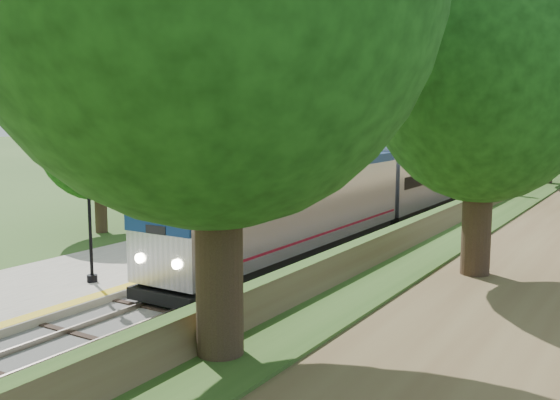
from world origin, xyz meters
The scene contains 9 objects.
trackbed centered at (2.00, 60.00, 0.07)m, with size 9.50×170.00×0.28m.
platform centered at (-5.20, 16.00, 0.19)m, with size 6.40×68.00×0.38m, color gray.
yellow_stripe centered at (-2.35, 16.00, 0.39)m, with size 0.55×68.00×0.01m, color gold.
station_building centered at (-14.00, 30.00, 4.09)m, with size 8.60×6.60×8.00m.
signal_gantry centered at (2.47, 54.99, 4.82)m, with size 8.40×0.38×6.20m.
trees_behind_platform centered at (-11.17, 20.67, 4.53)m, with size 7.82×53.32×7.21m.
train centered at (0.00, 55.47, 2.21)m, with size 2.91×96.79×4.27m.
lamppost_far centered at (-3.86, 8.64, 2.14)m, with size 0.39×0.39×3.93m.
signal_farside centered at (6.20, 22.79, 3.98)m, with size 0.35×0.28×6.32m.
Camera 1 is at (14.07, -6.85, 6.55)m, focal length 40.00 mm.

